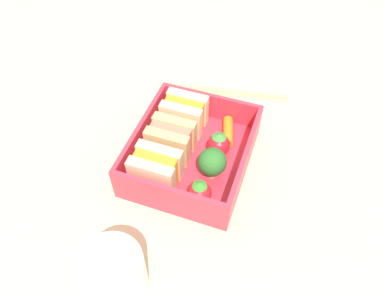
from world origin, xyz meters
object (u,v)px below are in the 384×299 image
(sandwich_center, at_px, (184,114))
(broccoli_floret, at_px, (212,162))
(sandwich_left, at_px, (156,169))
(sandwich_center_left, at_px, (171,139))
(carrot_stick_far_left, at_px, (228,132))
(strawberry_far_left, at_px, (199,192))
(strawberry_left, at_px, (218,144))
(chopstick_pair, at_px, (224,91))
(drinking_glass, at_px, (114,277))

(sandwich_center, distance_m, broccoli_floret, 0.10)
(sandwich_center, bearing_deg, sandwich_left, 180.00)
(sandwich_center_left, bearing_deg, sandwich_left, 180.00)
(broccoli_floret, height_order, carrot_stick_far_left, broccoli_floret)
(sandwich_center_left, relative_size, broccoli_floret, 1.26)
(sandwich_left, distance_m, strawberry_far_left, 0.06)
(sandwich_center_left, height_order, strawberry_left, sandwich_center_left)
(sandwich_left, xyz_separation_m, carrot_stick_far_left, (0.11, -0.06, -0.02))
(broccoli_floret, bearing_deg, chopstick_pair, 10.78)
(broccoli_floret, bearing_deg, sandwich_center_left, 71.86)
(strawberry_left, bearing_deg, broccoli_floret, -175.32)
(sandwich_left, xyz_separation_m, chopstick_pair, (0.20, -0.03, -0.03))
(sandwich_left, xyz_separation_m, drinking_glass, (-0.14, -0.01, -0.00))
(strawberry_far_left, bearing_deg, sandwich_left, 80.68)
(sandwich_center_left, bearing_deg, broccoli_floret, -108.14)
(sandwich_center, xyz_separation_m, drinking_glass, (-0.24, -0.01, -0.00))
(strawberry_left, xyz_separation_m, drinking_glass, (-0.21, 0.05, 0.01))
(sandwich_left, distance_m, sandwich_center_left, 0.05)
(strawberry_far_left, distance_m, broccoli_floret, 0.04)
(sandwich_left, relative_size, carrot_stick_far_left, 1.22)
(chopstick_pair, xyz_separation_m, drinking_glass, (-0.34, 0.02, 0.03))
(sandwich_center_left, xyz_separation_m, drinking_glass, (-0.19, -0.01, -0.00))
(sandwich_center_left, height_order, carrot_stick_far_left, sandwich_center_left)
(sandwich_left, height_order, chopstick_pair, sandwich_left)
(sandwich_left, bearing_deg, carrot_stick_far_left, -31.39)
(broccoli_floret, relative_size, chopstick_pair, 0.23)
(sandwich_left, bearing_deg, drinking_glass, -174.72)
(carrot_stick_far_left, xyz_separation_m, chopstick_pair, (0.10, 0.03, -0.02))
(sandwich_center, height_order, strawberry_far_left, sandwich_center)
(sandwich_center, xyz_separation_m, strawberry_left, (-0.03, -0.06, -0.01))
(sandwich_center, bearing_deg, strawberry_far_left, -151.75)
(strawberry_left, xyz_separation_m, carrot_stick_far_left, (0.04, -0.00, -0.01))
(sandwich_center, height_order, chopstick_pair, sandwich_center)
(sandwich_left, height_order, carrot_stick_far_left, sandwich_left)
(sandwich_center_left, xyz_separation_m, strawberry_left, (0.02, -0.06, -0.01))
(carrot_stick_far_left, relative_size, chopstick_pair, 0.23)
(strawberry_left, bearing_deg, sandwich_center_left, 107.20)
(carrot_stick_far_left, bearing_deg, drinking_glass, 168.13)
(broccoli_floret, distance_m, chopstick_pair, 0.18)
(carrot_stick_far_left, height_order, drinking_glass, drinking_glass)
(sandwich_center, xyz_separation_m, chopstick_pair, (0.10, -0.03, -0.03))
(sandwich_center, relative_size, drinking_glass, 0.84)
(sandwich_left, relative_size, strawberry_left, 1.58)
(chopstick_pair, distance_m, drinking_glass, 0.34)
(strawberry_left, distance_m, chopstick_pair, 0.14)
(strawberry_left, distance_m, carrot_stick_far_left, 0.04)
(sandwich_left, xyz_separation_m, strawberry_left, (0.07, -0.06, -0.01))
(sandwich_center, bearing_deg, carrot_stick_far_left, -87.59)
(strawberry_far_left, distance_m, drinking_glass, 0.14)
(strawberry_left, bearing_deg, sandwich_left, 139.24)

